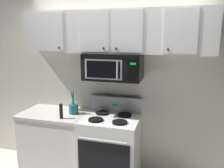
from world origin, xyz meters
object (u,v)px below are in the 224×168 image
(pepper_mill, at_px, (61,111))
(salt_shaker, at_px, (76,107))
(utensil_crock_teal, at_px, (73,108))
(over_range_microwave, at_px, (113,67))
(stove_range, at_px, (111,148))

(pepper_mill, bearing_deg, salt_shaker, 82.47)
(utensil_crock_teal, distance_m, pepper_mill, 0.24)
(over_range_microwave, relative_size, salt_shaker, 7.44)
(stove_range, height_order, utensil_crock_teal, utensil_crock_teal)
(stove_range, xyz_separation_m, pepper_mill, (-0.62, -0.19, 0.53))
(stove_range, distance_m, utensil_crock_teal, 0.75)
(stove_range, xyz_separation_m, utensil_crock_teal, (-0.55, 0.03, 0.51))
(over_range_microwave, bearing_deg, stove_range, -89.86)
(over_range_microwave, bearing_deg, pepper_mill, -153.50)
(over_range_microwave, xyz_separation_m, utensil_crock_teal, (-0.55, -0.09, -0.59))
(stove_range, bearing_deg, over_range_microwave, 90.14)
(over_range_microwave, xyz_separation_m, pepper_mill, (-0.62, -0.31, -0.58))
(utensil_crock_teal, relative_size, pepper_mill, 1.76)
(over_range_microwave, distance_m, pepper_mill, 0.90)
(stove_range, height_order, over_range_microwave, over_range_microwave)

